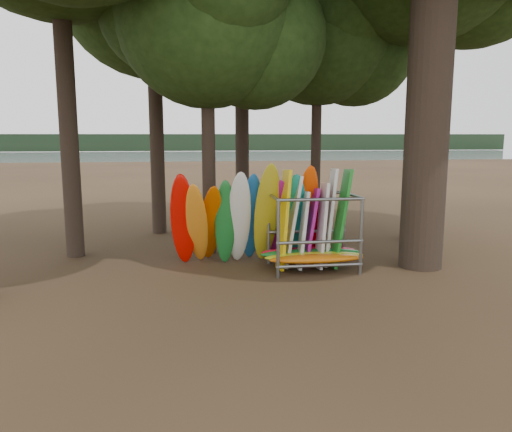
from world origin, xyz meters
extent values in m
plane|color=#47331E|center=(0.00, 0.00, 0.00)|extent=(120.00, 120.00, 0.00)
plane|color=gray|center=(0.00, 60.00, 0.00)|extent=(160.00, 160.00, 0.00)
cube|color=black|center=(0.00, 110.00, 2.00)|extent=(160.00, 4.00, 4.00)
cylinder|color=black|center=(-6.02, 3.07, 6.66)|extent=(0.55, 0.55, 13.31)
cylinder|color=black|center=(-3.58, 6.57, 5.48)|extent=(0.54, 0.54, 10.96)
cylinder|color=black|center=(-0.14, 8.10, 6.04)|extent=(0.57, 0.57, 12.09)
cylinder|color=black|center=(2.63, 6.52, 4.62)|extent=(0.39, 0.39, 9.25)
ellipsoid|color=black|center=(2.63, 6.52, 7.86)|extent=(6.81, 6.81, 5.92)
cylinder|color=black|center=(-1.79, 2.92, 4.31)|extent=(0.43, 0.43, 8.61)
ellipsoid|color=black|center=(-1.79, 2.92, 7.32)|extent=(6.34, 6.34, 5.51)
cylinder|color=black|center=(5.47, 3.99, 6.47)|extent=(0.54, 0.54, 12.95)
cylinder|color=black|center=(4.14, 0.30, 7.26)|extent=(1.21, 1.21, 14.52)
ellipsoid|color=red|center=(-2.63, 1.34, 1.36)|extent=(0.82, 1.14, 2.81)
ellipsoid|color=orange|center=(-2.23, 1.18, 1.25)|extent=(0.85, 1.99, 2.66)
ellipsoid|color=#CC4E00|center=(-1.83, 1.44, 1.20)|extent=(0.77, 1.89, 2.55)
ellipsoid|color=#1B702B|center=(-1.43, 1.21, 1.27)|extent=(0.63, 1.00, 2.62)
ellipsoid|color=silver|center=(-1.03, 1.20, 1.39)|extent=(0.69, 1.43, 2.91)
ellipsoid|color=#1A5CA2|center=(-0.62, 1.51, 1.36)|extent=(0.65, 1.52, 2.83)
ellipsoid|color=gold|center=(-0.22, 1.18, 1.51)|extent=(0.81, 1.55, 3.11)
ellipsoid|color=#A41383|center=(0.18, 1.47, 1.27)|extent=(0.79, 1.74, 2.66)
ellipsoid|color=teal|center=(0.58, 1.21, 1.35)|extent=(0.80, 1.46, 2.82)
ellipsoid|color=#FE4705|center=(0.98, 1.40, 1.47)|extent=(0.72, 1.66, 3.06)
ellipsoid|color=#AF010B|center=(1.38, 1.43, 1.15)|extent=(0.81, 1.31, 2.39)
ellipsoid|color=orange|center=(0.99, 0.00, 0.42)|extent=(2.67, 0.55, 0.24)
ellipsoid|color=#B9C41A|center=(0.99, 0.26, 0.42)|extent=(2.85, 0.55, 0.24)
ellipsoid|color=#186F29|center=(0.99, 0.66, 0.42)|extent=(2.95, 0.55, 0.24)
ellipsoid|color=red|center=(0.99, 0.91, 0.42)|extent=(2.81, 0.55, 0.24)
cube|color=yellow|center=(0.17, 0.58, 1.41)|extent=(0.40, 0.82, 2.84)
cube|color=silver|center=(0.44, 0.79, 1.32)|extent=(0.58, 0.80, 2.65)
cube|color=silver|center=(0.72, 0.55, 1.10)|extent=(0.37, 0.74, 2.23)
cube|color=#A01A86|center=(0.99, 0.79, 1.14)|extent=(0.47, 0.75, 2.30)
cube|color=silver|center=(1.26, 0.55, 1.22)|extent=(0.32, 0.77, 2.47)
cube|color=silver|center=(1.54, 0.79, 1.41)|extent=(0.45, 0.78, 2.85)
cube|color=#1C8023|center=(1.81, 0.56, 1.42)|extent=(0.58, 0.80, 2.84)
camera|label=1|loc=(-2.53, -12.93, 3.77)|focal=35.00mm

